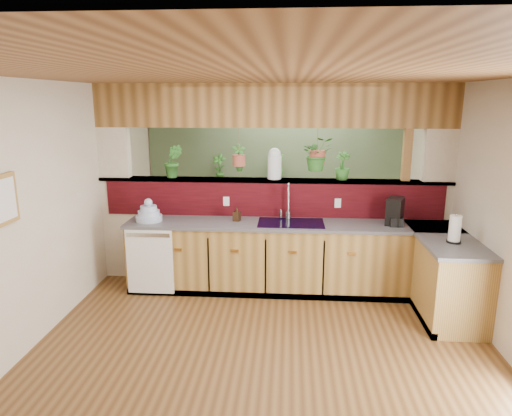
# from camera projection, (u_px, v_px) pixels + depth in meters

# --- Properties ---
(ground) EXTENTS (4.60, 7.00, 0.01)m
(ground) POSITION_uv_depth(u_px,v_px,m) (267.00, 325.00, 4.98)
(ground) COLOR brown
(ground) RESTS_ON ground
(ceiling) EXTENTS (4.60, 7.00, 0.01)m
(ceiling) POSITION_uv_depth(u_px,v_px,m) (268.00, 78.00, 4.37)
(ceiling) COLOR brown
(ceiling) RESTS_ON ground
(wall_back) EXTENTS (4.60, 0.02, 2.60)m
(wall_back) POSITION_uv_depth(u_px,v_px,m) (277.00, 163.00, 8.06)
(wall_back) COLOR beige
(wall_back) RESTS_ON ground
(wall_left) EXTENTS (0.02, 7.00, 2.60)m
(wall_left) POSITION_uv_depth(u_px,v_px,m) (51.00, 206.00, 4.84)
(wall_left) COLOR beige
(wall_left) RESTS_ON ground
(wall_right) EXTENTS (0.02, 7.00, 2.60)m
(wall_right) POSITION_uv_depth(u_px,v_px,m) (499.00, 214.00, 4.51)
(wall_right) COLOR beige
(wall_right) RESTS_ON ground
(pass_through_partition) EXTENTS (4.60, 0.21, 2.60)m
(pass_through_partition) POSITION_uv_depth(u_px,v_px,m) (275.00, 194.00, 6.00)
(pass_through_partition) COLOR beige
(pass_through_partition) RESTS_ON ground
(pass_through_ledge) EXTENTS (4.60, 0.21, 0.04)m
(pass_through_ledge) POSITION_uv_depth(u_px,v_px,m) (272.00, 180.00, 5.96)
(pass_through_ledge) COLOR brown
(pass_through_ledge) RESTS_ON ground
(header_beam) EXTENTS (4.60, 0.15, 0.55)m
(header_beam) POSITION_uv_depth(u_px,v_px,m) (273.00, 106.00, 5.74)
(header_beam) COLOR brown
(header_beam) RESTS_ON ground
(sage_backwall) EXTENTS (4.55, 0.02, 2.55)m
(sage_backwall) POSITION_uv_depth(u_px,v_px,m) (277.00, 163.00, 8.05)
(sage_backwall) COLOR #516947
(sage_backwall) RESTS_ON ground
(countertop) EXTENTS (4.14, 1.52, 0.90)m
(countertop) POSITION_uv_depth(u_px,v_px,m) (338.00, 261.00, 5.65)
(countertop) COLOR olive
(countertop) RESTS_ON ground
(dishwasher) EXTENTS (0.58, 0.03, 0.82)m
(dishwasher) POSITION_uv_depth(u_px,v_px,m) (150.00, 261.00, 5.62)
(dishwasher) COLOR white
(dishwasher) RESTS_ON ground
(navy_sink) EXTENTS (0.82, 0.50, 0.18)m
(navy_sink) POSITION_uv_depth(u_px,v_px,m) (291.00, 229.00, 5.71)
(navy_sink) COLOR black
(navy_sink) RESTS_ON countertop
(framed_print) EXTENTS (0.04, 0.35, 0.45)m
(framed_print) POSITION_uv_depth(u_px,v_px,m) (5.00, 199.00, 4.00)
(framed_print) COLOR olive
(framed_print) RESTS_ON wall_left
(faucet) EXTENTS (0.21, 0.21, 0.48)m
(faucet) POSITION_uv_depth(u_px,v_px,m) (288.00, 200.00, 5.78)
(faucet) COLOR #B7B7B2
(faucet) RESTS_ON countertop
(dish_stack) EXTENTS (0.33, 0.33, 0.29)m
(dish_stack) POSITION_uv_depth(u_px,v_px,m) (149.00, 214.00, 5.77)
(dish_stack) COLOR #AABADB
(dish_stack) RESTS_ON countertop
(soap_dispenser) EXTENTS (0.10, 0.10, 0.18)m
(soap_dispenser) POSITION_uv_depth(u_px,v_px,m) (237.00, 214.00, 5.77)
(soap_dispenser) COLOR #3C2616
(soap_dispenser) RESTS_ON countertop
(coffee_maker) EXTENTS (0.18, 0.30, 0.33)m
(coffee_maker) POSITION_uv_depth(u_px,v_px,m) (395.00, 212.00, 5.59)
(coffee_maker) COLOR black
(coffee_maker) RESTS_ON countertop
(paper_towel) EXTENTS (0.15, 0.15, 0.32)m
(paper_towel) POSITION_uv_depth(u_px,v_px,m) (455.00, 230.00, 4.88)
(paper_towel) COLOR black
(paper_towel) RESTS_ON countertop
(glass_jar) EXTENTS (0.18, 0.18, 0.40)m
(glass_jar) POSITION_uv_depth(u_px,v_px,m) (275.00, 163.00, 5.91)
(glass_jar) COLOR silver
(glass_jar) RESTS_ON pass_through_ledge
(ledge_plant_left) EXTENTS (0.27, 0.24, 0.44)m
(ledge_plant_left) POSITION_uv_depth(u_px,v_px,m) (173.00, 161.00, 6.00)
(ledge_plant_left) COLOR #2A6422
(ledge_plant_left) RESTS_ON pass_through_ledge
(ledge_plant_right) EXTENTS (0.26, 0.26, 0.36)m
(ledge_plant_right) POSITION_uv_depth(u_px,v_px,m) (342.00, 166.00, 5.85)
(ledge_plant_right) COLOR #2A6422
(ledge_plant_right) RESTS_ON pass_through_ledge
(hanging_plant_a) EXTENTS (0.22, 0.18, 0.49)m
(hanging_plant_a) POSITION_uv_depth(u_px,v_px,m) (239.00, 149.00, 5.90)
(hanging_plant_a) COLOR brown
(hanging_plant_a) RESTS_ON header_beam
(hanging_plant_b) EXTENTS (0.44, 0.40, 0.56)m
(hanging_plant_b) POSITION_uv_depth(u_px,v_px,m) (318.00, 139.00, 5.80)
(hanging_plant_b) COLOR brown
(hanging_plant_b) RESTS_ON header_beam
(shelving_console) EXTENTS (1.61, 0.77, 1.03)m
(shelving_console) POSITION_uv_depth(u_px,v_px,m) (252.00, 210.00, 8.04)
(shelving_console) COLOR black
(shelving_console) RESTS_ON ground
(shelf_plant_a) EXTENTS (0.28, 0.22, 0.47)m
(shelf_plant_a) POSITION_uv_depth(u_px,v_px,m) (219.00, 167.00, 7.91)
(shelf_plant_a) COLOR #2A6422
(shelf_plant_a) RESTS_ON shelving_console
(shelf_plant_b) EXTENTS (0.32, 0.32, 0.50)m
(shelf_plant_b) POSITION_uv_depth(u_px,v_px,m) (275.00, 167.00, 7.83)
(shelf_plant_b) COLOR #2A6422
(shelf_plant_b) RESTS_ON shelving_console
(floor_plant) EXTENTS (0.63, 0.55, 0.67)m
(floor_plant) POSITION_uv_depth(u_px,v_px,m) (321.00, 237.00, 7.02)
(floor_plant) COLOR #2A6422
(floor_plant) RESTS_ON ground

